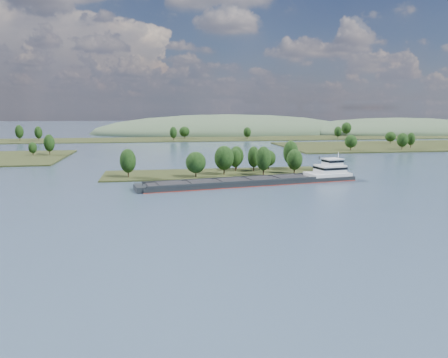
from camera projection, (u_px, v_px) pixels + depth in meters
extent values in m
plane|color=#334158|center=(243.00, 202.00, 138.60)|extent=(1800.00, 1800.00, 0.00)
cube|color=#252C13|center=(216.00, 174.00, 197.05)|extent=(100.00, 30.00, 1.20)
cylinder|color=black|center=(263.00, 170.00, 190.37)|extent=(0.50, 0.50, 4.14)
ellipsoid|color=black|center=(264.00, 158.00, 189.52)|extent=(6.78, 6.78, 10.64)
cylinder|color=black|center=(236.00, 165.00, 208.59)|extent=(0.50, 0.50, 3.63)
ellipsoid|color=black|center=(237.00, 156.00, 207.84)|extent=(6.96, 6.96, 9.35)
cylinder|color=black|center=(224.00, 170.00, 191.70)|extent=(0.50, 0.50, 4.18)
ellipsoid|color=black|center=(224.00, 158.00, 190.84)|extent=(8.70, 8.70, 10.76)
cylinder|color=black|center=(235.00, 167.00, 202.86)|extent=(0.50, 0.50, 3.43)
ellipsoid|color=black|center=(235.00, 158.00, 202.16)|extent=(5.59, 5.59, 8.81)
cylinder|color=black|center=(196.00, 173.00, 184.72)|extent=(0.50, 0.50, 3.56)
ellipsoid|color=black|center=(196.00, 162.00, 183.98)|extent=(8.66, 8.66, 9.16)
cylinder|color=black|center=(128.00, 173.00, 184.32)|extent=(0.50, 0.50, 3.98)
ellipsoid|color=black|center=(128.00, 161.00, 183.50)|extent=(6.83, 6.83, 10.23)
cylinder|color=black|center=(254.00, 167.00, 201.77)|extent=(0.50, 0.50, 3.81)
ellipsoid|color=black|center=(254.00, 157.00, 200.99)|extent=(5.63, 5.63, 9.79)
cylinder|color=black|center=(290.00, 164.00, 209.60)|extent=(0.50, 0.50, 4.46)
ellipsoid|color=black|center=(291.00, 153.00, 208.69)|extent=(7.18, 7.18, 11.46)
cylinder|color=black|center=(294.00, 170.00, 194.03)|extent=(0.50, 0.50, 3.62)
ellipsoid|color=black|center=(295.00, 159.00, 193.29)|extent=(7.11, 7.11, 9.30)
cylinder|color=black|center=(269.00, 166.00, 208.40)|extent=(0.50, 0.50, 3.02)
ellipsoid|color=black|center=(269.00, 158.00, 207.78)|extent=(6.83, 6.83, 7.76)
cylinder|color=black|center=(50.00, 151.00, 270.75)|extent=(0.50, 0.50, 4.15)
ellipsoid|color=black|center=(49.00, 143.00, 269.90)|extent=(6.68, 6.68, 10.66)
cylinder|color=black|center=(33.00, 153.00, 266.76)|extent=(0.50, 0.50, 2.70)
ellipsoid|color=black|center=(33.00, 148.00, 266.21)|extent=(5.11, 5.11, 6.95)
cylinder|color=black|center=(351.00, 148.00, 298.22)|extent=(0.50, 0.50, 3.50)
ellipsoid|color=black|center=(351.00, 141.00, 297.50)|extent=(8.40, 8.40, 8.99)
cylinder|color=black|center=(402.00, 147.00, 304.58)|extent=(0.50, 0.50, 3.82)
ellipsoid|color=black|center=(402.00, 140.00, 303.80)|extent=(7.78, 7.78, 9.82)
cylinder|color=black|center=(411.00, 145.00, 317.74)|extent=(0.50, 0.50, 3.66)
ellipsoid|color=black|center=(411.00, 139.00, 316.99)|extent=(5.81, 5.81, 9.41)
cylinder|color=black|center=(390.00, 142.00, 355.78)|extent=(0.50, 0.50, 3.17)
ellipsoid|color=black|center=(391.00, 137.00, 355.12)|extent=(8.51, 8.51, 8.16)
cube|color=#252C13|center=(183.00, 140.00, 411.39)|extent=(900.00, 60.00, 1.20)
cylinder|color=black|center=(20.00, 138.00, 386.30)|extent=(0.50, 0.50, 4.63)
ellipsoid|color=black|center=(19.00, 132.00, 385.35)|extent=(7.20, 7.20, 11.91)
cylinder|color=black|center=(338.00, 137.00, 415.99)|extent=(0.50, 0.50, 3.78)
ellipsoid|color=black|center=(338.00, 131.00, 415.21)|extent=(7.16, 7.16, 9.73)
cylinder|color=black|center=(185.00, 137.00, 415.93)|extent=(0.50, 0.50, 3.75)
ellipsoid|color=black|center=(184.00, 132.00, 415.16)|extent=(9.89, 9.89, 9.65)
cylinder|color=black|center=(346.00, 134.00, 454.57)|extent=(0.50, 0.50, 4.65)
ellipsoid|color=black|center=(346.00, 128.00, 453.61)|extent=(10.20, 10.20, 11.96)
cylinder|color=black|center=(39.00, 138.00, 386.52)|extent=(0.50, 0.50, 4.21)
ellipsoid|color=black|center=(38.00, 132.00, 385.66)|extent=(6.89, 6.89, 10.83)
cylinder|color=black|center=(247.00, 137.00, 409.62)|extent=(0.50, 0.50, 3.65)
ellipsoid|color=black|center=(247.00, 132.00, 408.87)|extent=(7.26, 7.26, 9.38)
cylinder|color=black|center=(174.00, 138.00, 391.02)|extent=(0.50, 0.50, 4.06)
ellipsoid|color=black|center=(173.00, 132.00, 390.18)|extent=(6.60, 6.60, 10.44)
ellipsoid|color=#3C5037|center=(397.00, 133.00, 520.45)|extent=(260.00, 140.00, 36.00)
ellipsoid|color=#3C5037|center=(228.00, 133.00, 518.24)|extent=(320.00, 160.00, 44.00)
cube|color=black|center=(253.00, 183.00, 171.17)|extent=(87.72, 25.78, 2.40)
cube|color=#9F2211|center=(253.00, 184.00, 171.25)|extent=(87.97, 26.03, 0.27)
cube|color=black|center=(227.00, 178.00, 173.08)|extent=(66.60, 12.09, 0.87)
cube|color=black|center=(237.00, 182.00, 163.13)|extent=(66.60, 12.09, 0.87)
cube|color=black|center=(232.00, 181.00, 168.13)|extent=(66.07, 20.94, 0.33)
cube|color=black|center=(171.00, 183.00, 160.34)|extent=(11.20, 10.49, 0.38)
cube|color=black|center=(202.00, 182.00, 164.21)|extent=(11.20, 10.49, 0.38)
cube|color=black|center=(232.00, 180.00, 168.08)|extent=(11.20, 10.49, 0.38)
cube|color=black|center=(260.00, 178.00, 171.95)|extent=(11.20, 10.49, 0.38)
cube|color=black|center=(288.00, 177.00, 175.82)|extent=(11.20, 10.49, 0.38)
cube|color=black|center=(140.00, 188.00, 156.84)|extent=(4.91, 10.22, 2.18)
cylinder|color=black|center=(142.00, 184.00, 156.95)|extent=(0.30, 0.30, 2.40)
cube|color=silver|center=(327.00, 174.00, 181.78)|extent=(18.97, 13.31, 1.31)
cube|color=silver|center=(330.00, 169.00, 181.78)|extent=(12.23, 10.47, 3.27)
cube|color=black|center=(330.00, 168.00, 181.71)|extent=(12.49, 10.72, 0.98)
cube|color=silver|center=(332.00, 162.00, 181.67)|extent=(7.57, 7.57, 2.40)
cube|color=black|center=(333.00, 161.00, 181.60)|extent=(7.82, 7.82, 0.87)
cube|color=silver|center=(333.00, 159.00, 181.46)|extent=(8.07, 8.07, 0.22)
cylinder|color=silver|center=(338.00, 155.00, 182.13)|extent=(0.25, 0.25, 2.83)
cylinder|color=black|center=(319.00, 158.00, 183.06)|extent=(0.63, 0.63, 1.31)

